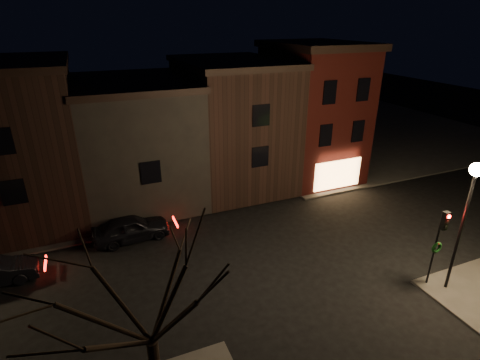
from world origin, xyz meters
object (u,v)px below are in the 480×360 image
at_px(traffic_signal, 440,237).
at_px(parked_car_a, 131,228).
at_px(street_lamp_near, 471,193).
at_px(bare_tree_left, 145,284).

relative_size(traffic_signal, parked_car_a, 0.91).
relative_size(street_lamp_near, traffic_signal, 1.60).
bearing_deg(bare_tree_left, street_lamp_near, 4.03).
distance_m(traffic_signal, bare_tree_left, 13.93).
relative_size(street_lamp_near, bare_tree_left, 0.86).
xyz_separation_m(traffic_signal, bare_tree_left, (-13.60, -1.49, 2.63)).
xyz_separation_m(street_lamp_near, parked_car_a, (-13.56, 10.50, -4.42)).
bearing_deg(street_lamp_near, traffic_signal, 140.63).
height_order(street_lamp_near, bare_tree_left, bare_tree_left).
xyz_separation_m(street_lamp_near, bare_tree_left, (-14.20, -1.00, 0.25)).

